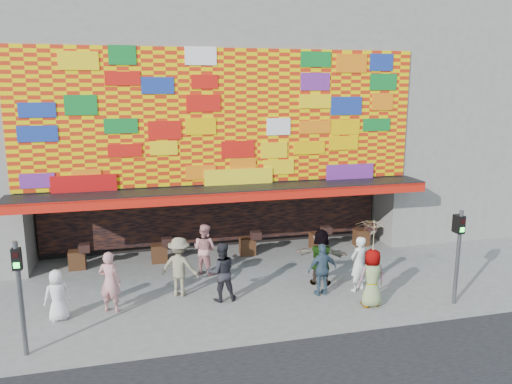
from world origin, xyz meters
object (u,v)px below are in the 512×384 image
ped_f (321,257)px  ped_h (358,264)px  signal_right (459,247)px  ped_c (221,272)px  ped_g (372,278)px  ped_i (205,249)px  parasol (374,237)px  ped_d (180,267)px  signal_left (19,286)px  ped_e (322,270)px  ped_a (57,295)px  ped_b (110,282)px

ped_f → ped_h: size_ratio=1.04×
signal_right → ped_c: 7.35m
ped_c → ped_g: size_ratio=1.04×
ped_i → parasol: 6.21m
ped_d → signal_left: bearing=60.8°
signal_right → ped_d: bearing=161.5°
signal_left → ped_g: signal_left is taller
ped_h → ped_e: bearing=-20.9°
ped_a → ped_c: size_ratio=0.80×
ped_b → ped_e: (6.61, -0.42, -0.08)m
ped_d → parasol: size_ratio=0.98×
signal_left → ped_b: 3.03m
signal_right → ped_h: signal_right is taller
ped_h → ped_f: bearing=-63.0°
signal_left → ped_h: size_ratio=1.62×
signal_left → ped_c: (5.40, 2.04, -0.91)m
ped_a → ped_i: ped_i is taller
signal_left → ped_d: 5.07m
ped_b → ped_f: 6.92m
ped_c → ped_e: size_ratio=1.10×
ped_c → parasol: bearing=160.6°
ped_a → ped_b: size_ratio=0.81×
ped_b → ped_i: bearing=-119.8°
ped_i → ped_c: bearing=137.2°
ped_e → ped_a: bearing=-7.0°
ped_b → signal_left: bearing=68.7°
ped_f → ped_g: bearing=136.9°
signal_right → ped_b: 10.62m
signal_right → signal_left: bearing=180.0°
ped_e → ped_f: (0.30, 0.88, 0.11)m
ped_a → ped_b: bearing=170.3°
ped_e → parasol: (1.16, -1.16, 1.36)m
ped_d → ped_a: bearing=41.3°
ped_f → ped_h: (0.99, -0.84, -0.04)m
ped_i → ped_b: bearing=80.5°
ped_g → ped_h: bearing=-98.2°
ped_h → ped_b: bearing=-25.4°
signal_right → ped_e: signal_right is taller
ped_b → ped_g: (7.76, -1.58, -0.03)m
signal_right → ped_d: signal_right is taller
signal_left → ped_h: (9.92, 1.69, -0.93)m
ped_e → ped_g: ped_g is taller
ped_f → ped_i: size_ratio=1.05×
signal_left → ped_i: 6.96m
ped_a → ped_i: (4.67, 2.64, 0.16)m
signal_right → ped_g: size_ratio=1.65×
ped_a → ped_c: 4.84m
signal_left → signal_right: bearing=0.0°
ped_d → ped_f: ped_d is taller
signal_left → ped_e: bearing=10.8°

